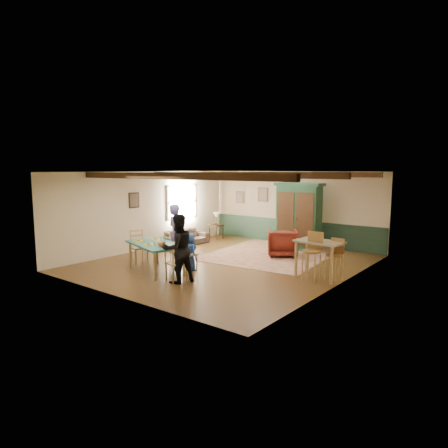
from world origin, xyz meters
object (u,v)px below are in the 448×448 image
Objects in this scene: dining_chair_end_right at (176,262)px; armchair at (282,243)px; person_woman at (178,248)px; person_child at (190,252)px; armoire at (299,216)px; table_lamp at (216,219)px; end_table at (216,232)px; bar_stool_right at (334,260)px; dining_chair_far_right at (187,253)px; counter_table at (319,260)px; dining_chair_end_left at (139,247)px; sofa at (185,237)px; bar_stool_left at (312,257)px; cat at (161,244)px; person_man at (176,234)px; dining_table at (156,257)px; dining_chair_far_left at (174,248)px.

armchair is at bearing -170.39° from dining_chair_end_right.
person_woman is (0.10, -0.03, 0.36)m from dining_chair_end_right.
person_child is 0.45× the size of armoire.
table_lamp is at bearing -131.56° from person_woman.
person_child is 5.13m from end_table.
bar_stool_right is (2.57, -3.06, -0.63)m from armoire.
end_table is 6.87m from bar_stool_right.
dining_chair_far_right reaches higher than counter_table.
end_table is (-0.85, 4.69, -0.21)m from dining_chair_end_left.
armchair reaches higher than sofa.
table_lamp is 0.41× the size of bar_stool_left.
cat is 4.06m from counter_table.
dining_chair_far_right is 4.71m from armoire.
person_woman is 6.36m from end_table.
dining_chair_end_left is at bearing -79.71° from table_lamp.
dining_chair_end_left is 4.78m from table_lamp.
bar_stool_left reaches higher than bar_stool_right.
armoire is (1.77, 4.22, 0.27)m from person_man.
table_lamp reaches higher than dining_table.
cat is at bearing 136.55° from person_man.
dining_chair_far_right is 3.35m from bar_stool_left.
person_child is 3.36m from armchair.
cat is (0.67, -1.11, 0.38)m from dining_chair_far_left.
person_man reaches higher than dining_table.
person_woman reaches higher than cat.
person_woman is (1.37, -1.31, -0.04)m from person_man.
cat is at bearing 99.46° from person_child.
person_woman is at bearing 154.13° from person_man.
person_man is 4.13m from counter_table.
cat is at bearing -81.87° from person_woman.
cat is 0.20× the size of sofa.
dining_chair_end_right is 1.13m from person_child.
person_woman reaches higher than counter_table.
armoire is at bearing -167.27° from dining_chair_end_right.
person_man is 4.54m from table_lamp.
table_lamp reaches higher than armchair.
cat is 0.67× the size of end_table.
dining_chair_far_left is 0.42× the size of armoire.
dining_table is 5.44m from end_table.
person_child is 3.45m from counter_table.
dining_chair_far_right is at bearing -133.83° from dining_chair_end_right.
person_woman reaches higher than bar_stool_right.
bar_stool_right reaches higher than counter_table.
armoire is 1.50m from armchair.
dining_chair_far_right is 1.08m from dining_chair_end_right.
bar_stool_left is at bearing -30.24° from table_lamp.
dining_chair_end_left is 4.77m from end_table.
bar_stool_left is at bearing -150.72° from person_man.
armchair is at bearing -21.78° from dining_chair_end_left.
dining_table is 3.34× the size of end_table.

